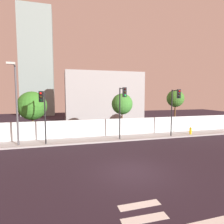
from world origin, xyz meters
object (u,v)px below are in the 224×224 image
traffic_light_left (122,102)px  traffic_light_center (43,106)px  roadside_tree_midleft (122,104)px  traffic_light_right (175,103)px  fire_hydrant (190,130)px  roadside_tree_leftmost (32,106)px  roadside_tree_midright (175,99)px  street_lamp_curbside (16,98)px

traffic_light_left → traffic_light_center: size_ratio=1.08×
roadside_tree_midleft → traffic_light_right: bearing=-44.4°
fire_hydrant → roadside_tree_leftmost: bearing=168.5°
traffic_light_left → roadside_tree_midleft: bearing=71.7°
traffic_light_right → fire_hydrant: bearing=17.3°
traffic_light_right → fire_hydrant: size_ratio=6.23×
traffic_light_left → fire_hydrant: size_ratio=6.42×
roadside_tree_midleft → roadside_tree_midright: bearing=-0.0°
traffic_light_right → street_lamp_curbside: (-15.02, 0.61, 0.51)m
traffic_light_left → traffic_light_center: bearing=-179.8°
roadside_tree_midright → street_lamp_curbside: bearing=-168.5°
fire_hydrant → roadside_tree_midright: 4.91m
traffic_light_right → street_lamp_curbside: size_ratio=0.72×
traffic_light_left → fire_hydrant: traffic_light_left is taller
traffic_light_left → traffic_light_right: bearing=-1.4°
traffic_light_left → traffic_light_center: (-7.14, -0.03, -0.26)m
traffic_light_right → roadside_tree_midright: bearing=56.1°
traffic_light_center → fire_hydrant: traffic_light_center is taller
traffic_light_left → street_lamp_curbside: size_ratio=0.74×
roadside_tree_leftmost → roadside_tree_midleft: size_ratio=1.04×
fire_hydrant → roadside_tree_midleft: bearing=153.6°
traffic_light_right → roadside_tree_midright: size_ratio=0.95×
traffic_light_right → traffic_light_left: bearing=178.6°
roadside_tree_leftmost → roadside_tree_midleft: roadside_tree_leftmost is taller
traffic_light_center → roadside_tree_leftmost: roadside_tree_leftmost is taller
traffic_light_center → roadside_tree_midright: bearing=14.8°
roadside_tree_leftmost → traffic_light_left: bearing=-25.7°
street_lamp_curbside → roadside_tree_midleft: bearing=18.8°
traffic_light_center → roadside_tree_leftmost: 4.38m
traffic_light_left → roadside_tree_midleft: (1.36, 4.12, -0.38)m
roadside_tree_midleft → roadside_tree_midright: 7.23m
roadside_tree_midleft → roadside_tree_midright: roadside_tree_midright is taller
traffic_light_center → traffic_light_right: size_ratio=0.95×
traffic_light_center → fire_hydrant: 15.75m
street_lamp_curbside → roadside_tree_midright: street_lamp_curbside is taller
fire_hydrant → roadside_tree_midright: roadside_tree_midright is taller
traffic_light_center → street_lamp_curbside: (-2.18, 0.50, 0.69)m
roadside_tree_leftmost → roadside_tree_midleft: bearing=0.0°
traffic_light_center → traffic_light_left: bearing=0.2°
fire_hydrant → roadside_tree_midright: size_ratio=0.15×
roadside_tree_midright → roadside_tree_leftmost: bearing=180.0°
roadside_tree_leftmost → roadside_tree_midleft: (9.92, 0.00, 0.06)m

